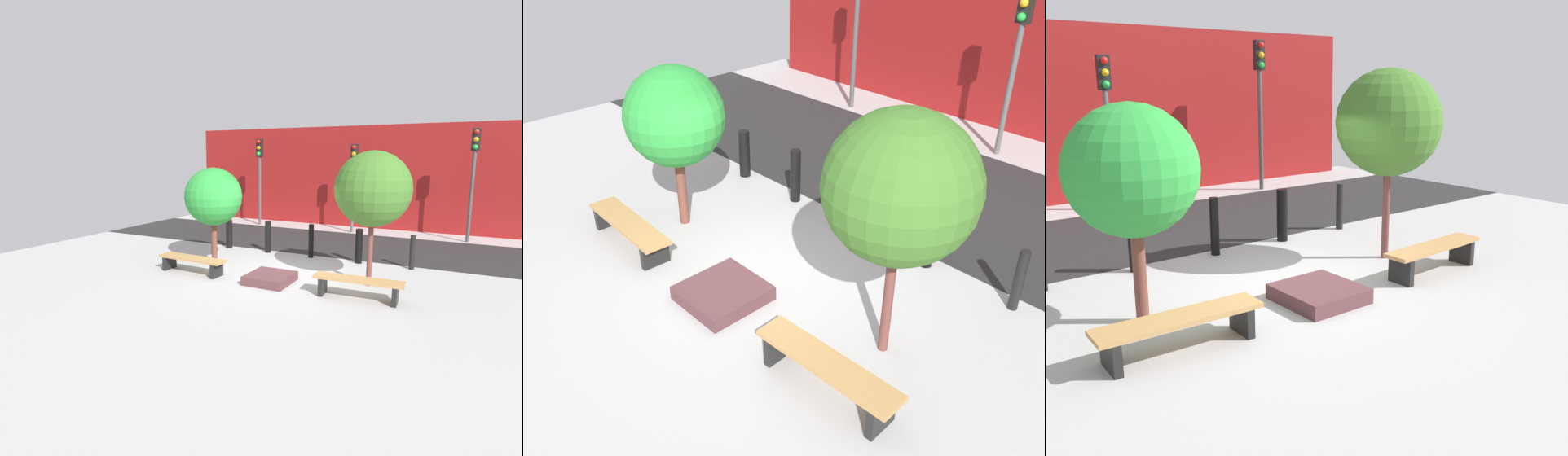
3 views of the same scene
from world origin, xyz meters
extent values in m
plane|color=#ABABAB|center=(0.00, 0.00, 0.00)|extent=(18.00, 18.00, 0.00)
cube|color=#262626|center=(0.00, 4.53, 0.01)|extent=(18.00, 4.22, 0.01)
cube|color=maroon|center=(0.00, 8.56, 2.19)|extent=(16.20, 0.50, 4.38)
cube|color=black|center=(-3.01, -0.86, 0.18)|extent=(0.12, 0.46, 0.37)
cube|color=black|center=(-1.42, -0.92, 0.18)|extent=(0.12, 0.46, 0.37)
cube|color=#B2844C|center=(-2.22, -0.89, 0.40)|extent=(1.97, 0.54, 0.06)
cube|color=black|center=(1.43, -0.92, 0.20)|extent=(0.12, 0.43, 0.40)
cube|color=black|center=(3.00, -0.86, 0.20)|extent=(0.12, 0.43, 0.40)
cube|color=#B2844C|center=(2.22, -0.89, 0.43)|extent=(1.95, 0.50, 0.06)
cube|color=brown|center=(0.00, -0.69, 0.11)|extent=(1.05, 1.11, 0.21)
cylinder|color=brown|center=(-2.22, 0.17, 0.75)|extent=(0.16, 0.16, 1.50)
sphere|color=green|center=(-2.22, 0.17, 1.95)|extent=(1.64, 1.64, 1.64)
cylinder|color=brown|center=(2.22, 0.17, 0.92)|extent=(0.13, 0.13, 1.84)
sphere|color=#3E7127|center=(2.22, 0.17, 2.33)|extent=(1.77, 1.77, 1.77)
cylinder|color=black|center=(-1.47, 2.17, 0.51)|extent=(0.19, 0.19, 1.02)
cylinder|color=black|center=(0.00, 2.17, 0.52)|extent=(0.16, 0.16, 1.03)
cylinder|color=black|center=(1.47, 2.17, 0.50)|extent=(0.21, 0.21, 1.01)
cylinder|color=black|center=(2.94, 2.17, 0.48)|extent=(0.14, 0.14, 0.95)
cylinder|color=#595959|center=(0.00, 6.94, 1.78)|extent=(0.12, 0.12, 3.56)
cube|color=black|center=(0.00, 6.94, 3.17)|extent=(0.28, 0.16, 0.78)
sphere|color=red|center=(0.00, 6.83, 3.43)|extent=(0.17, 0.17, 0.17)
sphere|color=orange|center=(0.00, 6.83, 3.17)|extent=(0.17, 0.17, 0.17)
sphere|color=green|center=(0.00, 6.83, 2.91)|extent=(0.17, 0.17, 0.17)
cylinder|color=#484848|center=(4.26, 6.94, 2.02)|extent=(0.12, 0.12, 4.04)
cube|color=black|center=(4.26, 6.94, 3.65)|extent=(0.28, 0.16, 0.78)
sphere|color=red|center=(4.26, 6.83, 3.91)|extent=(0.17, 0.17, 0.17)
sphere|color=orange|center=(4.26, 6.83, 3.65)|extent=(0.17, 0.17, 0.17)
sphere|color=green|center=(4.26, 6.83, 3.39)|extent=(0.17, 0.17, 0.17)
camera|label=1|loc=(4.23, -9.37, 3.06)|focal=28.00mm
camera|label=2|loc=(5.46, -4.60, 5.19)|focal=40.00mm
camera|label=3|loc=(-4.91, -6.54, 3.01)|focal=40.00mm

